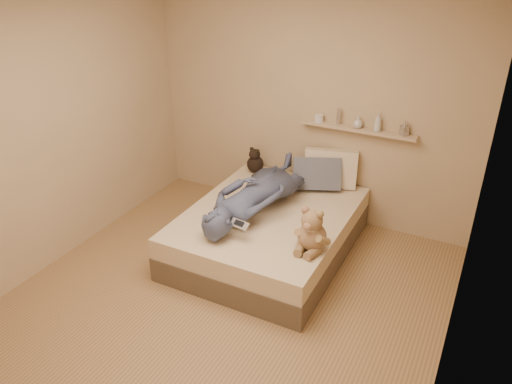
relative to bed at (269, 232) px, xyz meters
The scene contains 10 objects.
room 1.42m from the bed, 90.00° to the right, with size 3.80×3.80×3.80m.
bed is the anchor object (origin of this frame).
game_console 0.68m from the bed, 92.19° to the right, with size 0.18×0.10×0.06m.
teddy_bear 0.84m from the bed, 35.12° to the right, with size 0.34×0.33×0.41m.
dark_plush 1.00m from the bed, 125.63° to the left, with size 0.19×0.19×0.29m.
pillow_cream 0.99m from the bed, 68.56° to the left, with size 0.55×0.16×0.40m, color beige.
pillow_grey 0.83m from the bed, 72.04° to the left, with size 0.50×0.14×0.34m, color slate.
person 0.43m from the bed, behind, with size 0.57×1.57×0.38m, color #444D6C.
wall_shelf 1.38m from the bed, 58.82° to the left, with size 1.20×0.12×0.03m, color tan.
shelf_bottles 1.45m from the bed, 56.78° to the left, with size 0.97×0.10×0.18m.
Camera 1 is at (1.82, -2.90, 2.87)m, focal length 35.00 mm.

